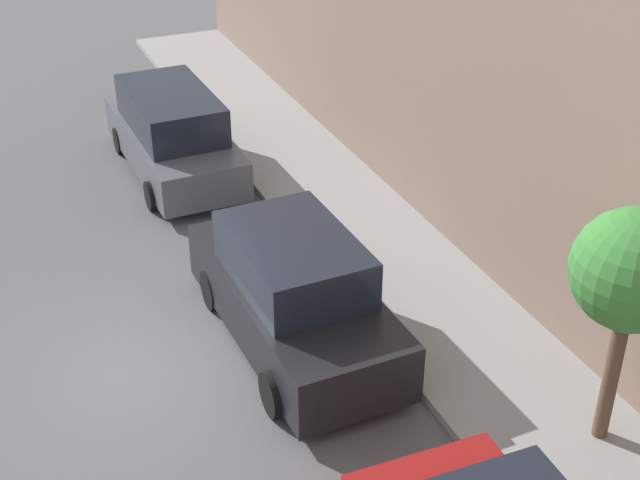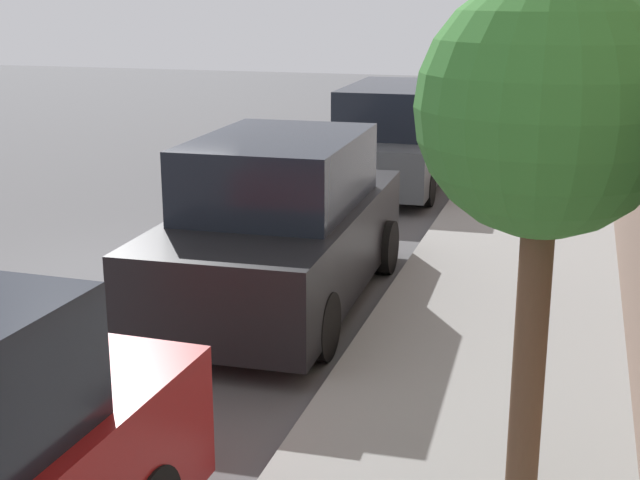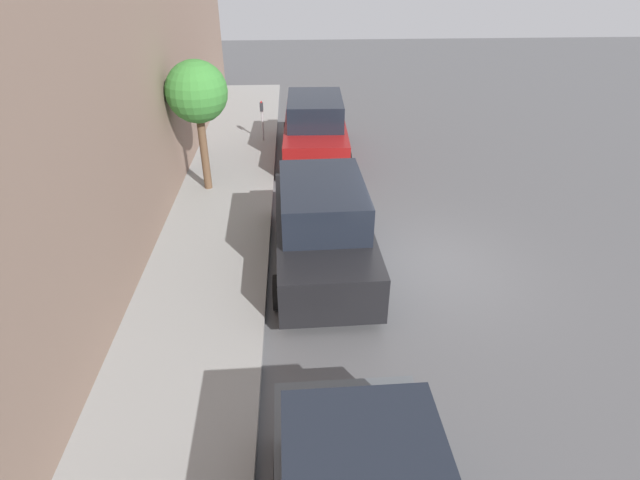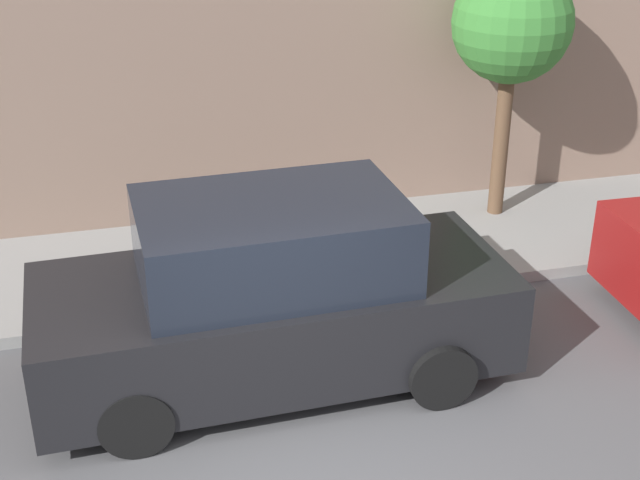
# 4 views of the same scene
# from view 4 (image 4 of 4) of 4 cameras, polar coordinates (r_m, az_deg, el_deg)

# --- Properties ---
(sidewalk) EXTENTS (2.65, 32.00, 0.15)m
(sidewalk) POSITION_cam_4_polar(r_m,az_deg,el_deg) (11.62, -6.49, -1.55)
(sidewalk) COLOR gray
(sidewalk) RESTS_ON ground_plane
(parked_suv_second) EXTENTS (2.10, 4.85, 1.98)m
(parked_suv_second) POSITION_cam_4_polar(r_m,az_deg,el_deg) (9.05, -3.00, -3.69)
(parked_suv_second) COLOR black
(parked_suv_second) RESTS_ON ground_plane
(street_tree) EXTENTS (1.61, 1.61, 3.53)m
(street_tree) POSITION_cam_4_polar(r_m,az_deg,el_deg) (12.32, 12.19, 13.28)
(street_tree) COLOR brown
(street_tree) RESTS_ON sidewalk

